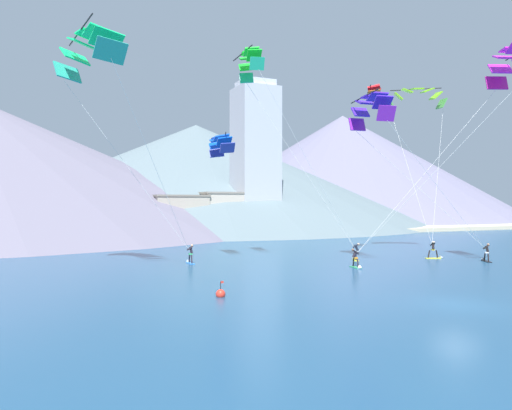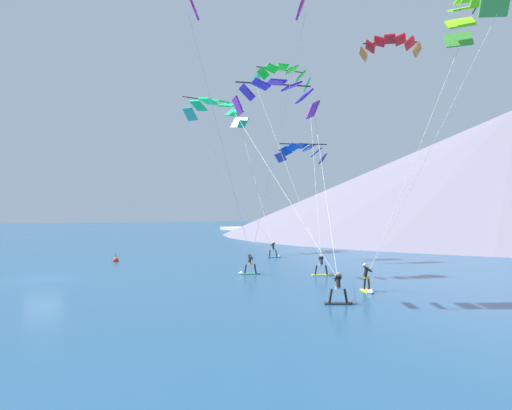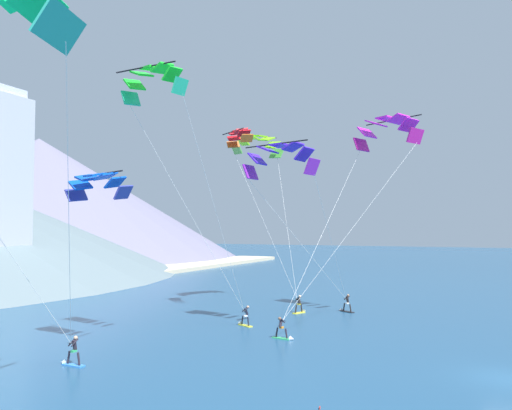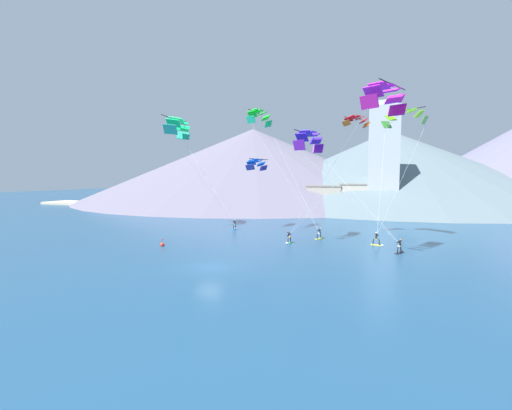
{
  "view_description": "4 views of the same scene",
  "coord_description": "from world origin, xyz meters",
  "px_view_note": "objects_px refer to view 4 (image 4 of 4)",
  "views": [
    {
      "loc": [
        -20.4,
        -19.7,
        5.39
      ],
      "look_at": [
        -3.44,
        18.18,
        5.2
      ],
      "focal_mm": 35.0,
      "sensor_mm": 36.0,
      "label": 1
    },
    {
      "loc": [
        38.83,
        -2.38,
        4.82
      ],
      "look_at": [
        -1.63,
        17.88,
        5.46
      ],
      "focal_mm": 35.0,
      "sensor_mm": 36.0,
      "label": 2
    },
    {
      "loc": [
        -29.92,
        0.98,
        7.97
      ],
      "look_at": [
        -2.38,
        13.67,
        9.41
      ],
      "focal_mm": 35.0,
      "sensor_mm": 36.0,
      "label": 3
    },
    {
      "loc": [
        15.62,
        -28.75,
        8.64
      ],
      "look_at": [
        0.32,
        11.88,
        5.17
      ],
      "focal_mm": 24.0,
      "sensor_mm": 36.0,
      "label": 4
    }
  ],
  "objects_px": {
    "kitesurfer_near_trail": "(320,235)",
    "parafoil_kite_near_trail": "(259,117)",
    "parafoil_kite_near_lead": "(404,116)",
    "parafoil_kite_mid_center": "(310,139)",
    "parafoil_kite_distant_high_outer": "(256,163)",
    "kitesurfer_far_left": "(288,240)",
    "parafoil_kite_far_left": "(384,96)",
    "parafoil_kite_distant_low_drift": "(356,120)",
    "kitesurfer_mid_center": "(400,249)",
    "kitesurfer_near_lead": "(378,241)",
    "parafoil_kite_far_right": "(178,126)",
    "kitesurfer_far_right": "(235,226)",
    "race_marker_buoy": "(162,245)"
  },
  "relations": [
    {
      "from": "kitesurfer_mid_center",
      "to": "parafoil_kite_distant_low_drift",
      "type": "height_order",
      "value": "parafoil_kite_distant_low_drift"
    },
    {
      "from": "parafoil_kite_near_trail",
      "to": "kitesurfer_mid_center",
      "type": "bearing_deg",
      "value": -21.33
    },
    {
      "from": "parafoil_kite_mid_center",
      "to": "kitesurfer_far_left",
      "type": "bearing_deg",
      "value": -153.13
    },
    {
      "from": "kitesurfer_mid_center",
      "to": "race_marker_buoy",
      "type": "distance_m",
      "value": 28.79
    },
    {
      "from": "parafoil_kite_near_trail",
      "to": "kitesurfer_near_lead",
      "type": "bearing_deg",
      "value": -13.22
    },
    {
      "from": "parafoil_kite_distant_high_outer",
      "to": "parafoil_kite_distant_low_drift",
      "type": "xyz_separation_m",
      "value": [
        15.9,
        -2.47,
        5.71
      ]
    },
    {
      "from": "kitesurfer_far_right",
      "to": "parafoil_kite_distant_high_outer",
      "type": "height_order",
      "value": "parafoil_kite_distant_high_outer"
    },
    {
      "from": "parafoil_kite_near_trail",
      "to": "parafoil_kite_mid_center",
      "type": "xyz_separation_m",
      "value": [
        8.96,
        -5.62,
        -4.31
      ]
    },
    {
      "from": "parafoil_kite_near_lead",
      "to": "kitesurfer_near_lead",
      "type": "bearing_deg",
      "value": -116.76
    },
    {
      "from": "parafoil_kite_distant_low_drift",
      "to": "race_marker_buoy",
      "type": "distance_m",
      "value": 31.39
    },
    {
      "from": "kitesurfer_far_left",
      "to": "race_marker_buoy",
      "type": "distance_m",
      "value": 16.24
    },
    {
      "from": "kitesurfer_near_lead",
      "to": "parafoil_kite_distant_low_drift",
      "type": "relative_size",
      "value": 0.45
    },
    {
      "from": "kitesurfer_far_left",
      "to": "parafoil_kite_distant_low_drift",
      "type": "height_order",
      "value": "parafoil_kite_distant_low_drift"
    },
    {
      "from": "parafoil_kite_near_lead",
      "to": "race_marker_buoy",
      "type": "xyz_separation_m",
      "value": [
        -28.48,
        -15.64,
        -16.84
      ]
    },
    {
      "from": "parafoil_kite_far_right",
      "to": "kitesurfer_far_left",
      "type": "bearing_deg",
      "value": -15.77
    },
    {
      "from": "parafoil_kite_mid_center",
      "to": "kitesurfer_near_trail",
      "type": "bearing_deg",
      "value": 75.59
    },
    {
      "from": "kitesurfer_far_left",
      "to": "parafoil_kite_mid_center",
      "type": "distance_m",
      "value": 13.41
    },
    {
      "from": "kitesurfer_near_lead",
      "to": "race_marker_buoy",
      "type": "height_order",
      "value": "kitesurfer_near_lead"
    },
    {
      "from": "parafoil_kite_near_lead",
      "to": "kitesurfer_near_trail",
      "type": "bearing_deg",
      "value": -161.42
    },
    {
      "from": "kitesurfer_near_lead",
      "to": "parafoil_kite_near_trail",
      "type": "distance_m",
      "value": 25.09
    },
    {
      "from": "kitesurfer_far_right",
      "to": "race_marker_buoy",
      "type": "relative_size",
      "value": 1.75
    },
    {
      "from": "parafoil_kite_near_trail",
      "to": "parafoil_kite_far_left",
      "type": "height_order",
      "value": "parafoil_kite_near_trail"
    },
    {
      "from": "parafoil_kite_far_left",
      "to": "parafoil_kite_distant_low_drift",
      "type": "xyz_separation_m",
      "value": [
        -3.73,
        13.04,
        -0.16
      ]
    },
    {
      "from": "kitesurfer_far_right",
      "to": "parafoil_kite_near_trail",
      "type": "xyz_separation_m",
      "value": [
        5.03,
        -1.93,
        17.39
      ]
    },
    {
      "from": "kitesurfer_mid_center",
      "to": "kitesurfer_far_left",
      "type": "relative_size",
      "value": 0.99
    },
    {
      "from": "kitesurfer_far_right",
      "to": "parafoil_kite_far_right",
      "type": "distance_m",
      "value": 19.01
    },
    {
      "from": "kitesurfer_near_trail",
      "to": "parafoil_kite_near_trail",
      "type": "distance_m",
      "value": 20.14
    },
    {
      "from": "kitesurfer_far_left",
      "to": "parafoil_kite_far_right",
      "type": "xyz_separation_m",
      "value": [
        -20.35,
        5.74,
        16.65
      ]
    },
    {
      "from": "kitesurfer_far_left",
      "to": "parafoil_kite_near_lead",
      "type": "height_order",
      "value": "parafoil_kite_near_lead"
    },
    {
      "from": "kitesurfer_near_lead",
      "to": "parafoil_kite_far_left",
      "type": "bearing_deg",
      "value": -87.83
    },
    {
      "from": "kitesurfer_mid_center",
      "to": "parafoil_kite_near_trail",
      "type": "bearing_deg",
      "value": 158.67
    },
    {
      "from": "kitesurfer_far_right",
      "to": "parafoil_kite_mid_center",
      "type": "relative_size",
      "value": 0.13
    },
    {
      "from": "parafoil_kite_mid_center",
      "to": "parafoil_kite_far_left",
      "type": "xyz_separation_m",
      "value": [
        8.96,
        -6.7,
        3.27
      ]
    },
    {
      "from": "kitesurfer_far_right",
      "to": "parafoil_kite_mid_center",
      "type": "xyz_separation_m",
      "value": [
        14.0,
        -7.56,
        13.08
      ]
    },
    {
      "from": "kitesurfer_near_lead",
      "to": "parafoil_kite_distant_high_outer",
      "type": "height_order",
      "value": "parafoil_kite_distant_high_outer"
    },
    {
      "from": "kitesurfer_mid_center",
      "to": "parafoil_kite_far_right",
      "type": "relative_size",
      "value": 0.1
    },
    {
      "from": "parafoil_kite_distant_high_outer",
      "to": "kitesurfer_near_lead",
      "type": "bearing_deg",
      "value": -20.76
    },
    {
      "from": "parafoil_kite_distant_high_outer",
      "to": "parafoil_kite_near_lead",
      "type": "bearing_deg",
      "value": -4.17
    },
    {
      "from": "parafoil_kite_far_left",
      "to": "parafoil_kite_far_right",
      "type": "distance_m",
      "value": 33.65
    },
    {
      "from": "kitesurfer_mid_center",
      "to": "race_marker_buoy",
      "type": "relative_size",
      "value": 1.73
    },
    {
      "from": "kitesurfer_far_right",
      "to": "parafoil_kite_mid_center",
      "type": "height_order",
      "value": "parafoil_kite_mid_center"
    },
    {
      "from": "parafoil_kite_mid_center",
      "to": "parafoil_kite_distant_high_outer",
      "type": "xyz_separation_m",
      "value": [
        -10.66,
        8.81,
        -2.6
      ]
    },
    {
      "from": "kitesurfer_near_trail",
      "to": "kitesurfer_far_left",
      "type": "relative_size",
      "value": 0.98
    },
    {
      "from": "kitesurfer_mid_center",
      "to": "race_marker_buoy",
      "type": "bearing_deg",
      "value": -167.52
    },
    {
      "from": "parafoil_kite_near_trail",
      "to": "parafoil_kite_distant_low_drift",
      "type": "distance_m",
      "value": 14.27
    },
    {
      "from": "kitesurfer_near_trail",
      "to": "kitesurfer_far_right",
      "type": "bearing_deg",
      "value": 165.26
    },
    {
      "from": "parafoil_kite_far_right",
      "to": "parafoil_kite_distant_low_drift",
      "type": "height_order",
      "value": "parafoil_kite_far_right"
    },
    {
      "from": "kitesurfer_near_lead",
      "to": "parafoil_kite_distant_low_drift",
      "type": "xyz_separation_m",
      "value": [
        -3.42,
        4.85,
        16.18
      ]
    },
    {
      "from": "kitesurfer_near_trail",
      "to": "parafoil_kite_mid_center",
      "type": "height_order",
      "value": "parafoil_kite_mid_center"
    },
    {
      "from": "kitesurfer_near_lead",
      "to": "parafoil_kite_mid_center",
      "type": "xyz_separation_m",
      "value": [
        -8.65,
        -1.48,
        13.07
      ]
    }
  ]
}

